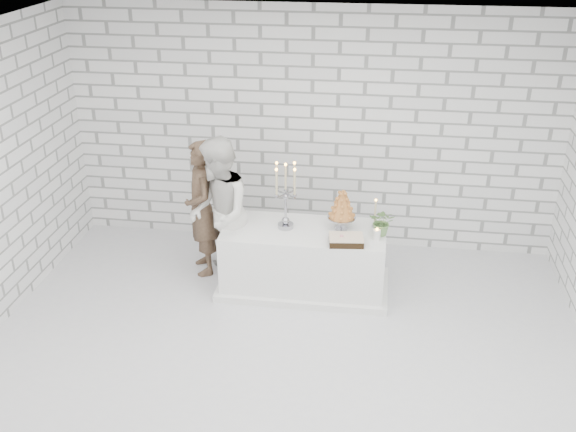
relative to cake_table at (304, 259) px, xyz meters
The scene contains 13 objects.
ground 1.35m from the cake_table, 92.61° to the right, with size 6.00×5.00×0.01m, color silver.
ceiling 2.93m from the cake_table, 92.61° to the right, with size 6.00×5.00×0.01m, color white.
wall_back 1.65m from the cake_table, 92.80° to the left, with size 6.00×0.01×3.00m, color white.
wall_front 3.96m from the cake_table, 90.89° to the right, with size 6.00×0.01×3.00m, color white.
cake_table is the anchor object (origin of this frame).
groom 1.33m from the cake_table, 168.52° to the left, with size 0.60×0.39×1.63m, color #463225.
bride 1.08m from the cake_table, behind, with size 0.85×0.67×1.76m, color white.
candelabra 0.79m from the cake_table, behind, with size 0.31×0.31×0.77m, color #95959E, non-canonical shape.
croquembouche 0.74m from the cake_table, ahead, with size 0.31×0.31×0.49m, color #A75F26, non-canonical shape.
chocolate_cake 0.69m from the cake_table, 28.43° to the right, with size 0.36×0.26×0.08m, color black.
pillar_candle 0.92m from the cake_table, ahead, with size 0.08×0.08×0.12m, color white.
extra_taper 0.95m from the cake_table, 12.66° to the left, with size 0.06×0.06×0.32m, color beige.
flowers 1.00m from the cake_table, ahead, with size 0.28×0.24×0.31m, color #508643.
Camera 1 is at (0.80, -5.12, 4.02)m, focal length 40.88 mm.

